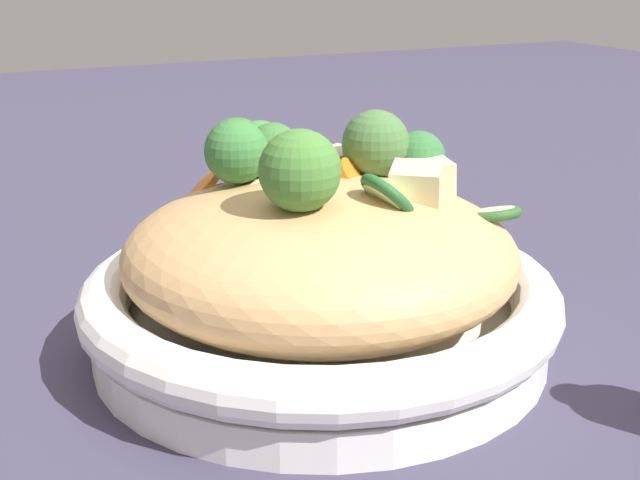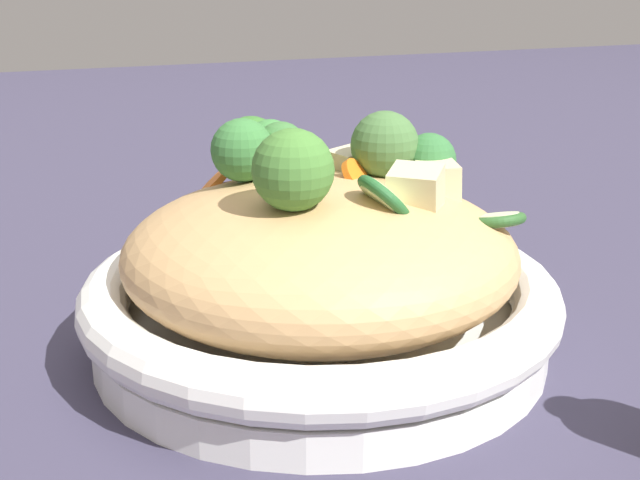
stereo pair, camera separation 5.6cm
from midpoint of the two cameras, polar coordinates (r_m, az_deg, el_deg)
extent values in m
plane|color=#39354B|center=(0.59, 2.74, -7.15)|extent=(3.00, 3.00, 0.00)
cylinder|color=white|center=(0.58, 2.76, -6.11)|extent=(0.30, 0.30, 0.02)
torus|color=white|center=(0.57, 2.80, -3.56)|extent=(0.31, 0.31, 0.03)
ellipsoid|color=tan|center=(0.56, 2.85, -0.91)|extent=(0.26, 0.26, 0.09)
torus|color=tan|center=(0.55, 5.23, 1.52)|extent=(0.07, 0.07, 0.02)
torus|color=tan|center=(0.56, 2.03, 1.93)|extent=(0.08, 0.07, 0.03)
torus|color=tan|center=(0.56, 0.94, 2.53)|extent=(0.08, 0.08, 0.02)
cone|color=#A4BC6F|center=(0.61, 6.85, 3.96)|extent=(0.02, 0.03, 0.01)
sphere|color=#446D39|center=(0.60, 6.93, 6.15)|extent=(0.06, 0.06, 0.05)
cone|color=#A0C27B|center=(0.51, 1.36, 1.95)|extent=(0.03, 0.03, 0.02)
sphere|color=#447A32|center=(0.51, 1.38, 4.55)|extent=(0.05, 0.05, 0.05)
cone|color=#A0BA71|center=(0.64, -1.99, 3.78)|extent=(0.04, 0.04, 0.02)
sphere|color=#356C2A|center=(0.64, -2.02, 5.91)|extent=(0.07, 0.07, 0.05)
cone|color=#A3BC78|center=(0.61, 9.67, 3.36)|extent=(0.02, 0.02, 0.01)
sphere|color=#336C37|center=(0.61, 9.77, 5.14)|extent=(0.04, 0.04, 0.04)
cone|color=#9FBC7C|center=(0.62, -0.64, 4.19)|extent=(0.02, 0.02, 0.01)
sphere|color=#3B7B3A|center=(0.61, -0.65, 6.03)|extent=(0.05, 0.05, 0.04)
cone|color=#98B875|center=(0.58, -2.30, 3.56)|extent=(0.02, 0.02, 0.02)
sphere|color=#377337|center=(0.58, -2.33, 5.86)|extent=(0.04, 0.04, 0.04)
cone|color=#9FBA7B|center=(0.60, 0.13, 4.11)|extent=(0.02, 0.02, 0.02)
sphere|color=#3A6D35|center=(0.59, 0.13, 6.01)|extent=(0.05, 0.05, 0.04)
cylinder|color=orange|center=(0.58, 5.08, 4.24)|extent=(0.03, 0.03, 0.02)
cylinder|color=orange|center=(0.61, -4.34, 3.71)|extent=(0.03, 0.03, 0.02)
cylinder|color=orange|center=(0.60, 9.39, 3.76)|extent=(0.03, 0.03, 0.02)
cylinder|color=beige|center=(0.53, 7.24, 2.67)|extent=(0.03, 0.03, 0.03)
torus|color=#235B2A|center=(0.53, 7.24, 2.67)|extent=(0.04, 0.04, 0.03)
cylinder|color=beige|center=(0.57, 14.27, 1.22)|extent=(0.03, 0.03, 0.01)
torus|color=#2C5927|center=(0.57, 14.27, 1.22)|extent=(0.04, 0.04, 0.02)
cylinder|color=beige|center=(0.62, 0.83, 4.63)|extent=(0.05, 0.05, 0.03)
torus|color=#265326|center=(0.62, 0.83, 4.63)|extent=(0.05, 0.06, 0.03)
cube|color=beige|center=(0.62, 4.57, 4.85)|extent=(0.03, 0.03, 0.02)
cube|color=beige|center=(0.58, 10.66, 3.52)|extent=(0.03, 0.03, 0.03)
cube|color=beige|center=(0.64, 6.21, 4.62)|extent=(0.04, 0.04, 0.03)
cube|color=beige|center=(0.54, 9.24, 3.12)|extent=(0.04, 0.04, 0.03)
camera|label=1|loc=(0.03, -87.14, 0.97)|focal=48.92mm
camera|label=2|loc=(0.03, 92.86, -0.97)|focal=48.92mm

